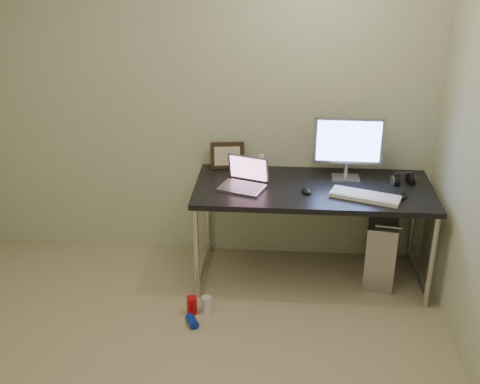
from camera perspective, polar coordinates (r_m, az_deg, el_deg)
The scene contains 16 objects.
wall_back at distance 4.53m, azimuth -3.65°, elevation 8.53°, with size 3.50×0.02×2.50m, color beige.
desk at distance 4.35m, azimuth 6.94°, elevation -0.39°, with size 1.70×0.74×0.75m.
tower_computer at distance 4.64m, azimuth 13.20°, elevation -5.06°, with size 0.29×0.52×0.54m.
cable_a at distance 4.80m, azimuth 12.34°, elevation -1.95°, with size 0.01×0.01×0.70m, color black.
cable_b at distance 4.81m, azimuth 13.41°, elevation -2.30°, with size 0.01×0.01×0.72m, color black.
can_red at distance 4.23m, azimuth -4.58°, elevation -10.66°, with size 0.07×0.07×0.13m, color red.
can_white at distance 4.23m, azimuth -3.19°, elevation -10.63°, with size 0.07×0.07×0.12m, color white.
can_blue at distance 4.13m, azimuth -4.56°, elevation -12.12°, with size 0.06×0.06×0.11m, color #0D2AAC.
laptop at distance 4.27m, azimuth 0.42°, elevation 1.14°, with size 0.37×0.33×0.21m.
monitor at distance 4.39m, azimuth 10.23°, elevation 4.54°, with size 0.50×0.15×0.47m.
keyboard at distance 4.19m, azimuth 11.78°, elevation -0.40°, with size 0.47×0.15×0.03m, color white.
mouse_right at distance 4.27m, azimuth 15.15°, elevation -0.21°, with size 0.07×0.11×0.04m, color black.
mouse_left at distance 4.22m, azimuth 6.32°, elevation 0.20°, with size 0.07×0.11×0.04m, color black.
headphones at distance 4.49m, azimuth 15.19°, elevation 1.14°, with size 0.17×0.10×0.11m.
picture_frame at distance 4.57m, azimuth -1.20°, elevation 3.48°, with size 0.26×0.03×0.20m, color black.
webcam at distance 4.53m, azimuth 2.02°, elevation 3.16°, with size 0.05×0.04×0.13m.
Camera 1 is at (0.61, -2.57, 2.49)m, focal length 45.00 mm.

